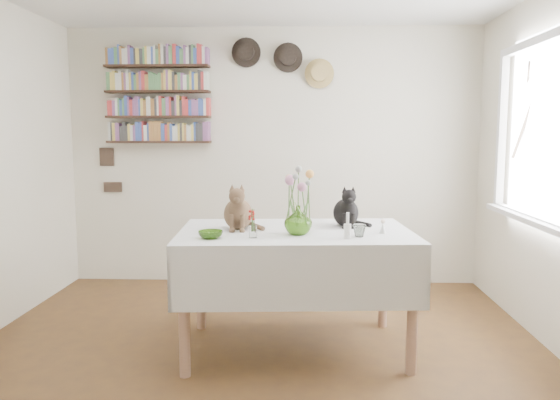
{
  "coord_description": "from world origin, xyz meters",
  "views": [
    {
      "loc": [
        0.3,
        -3.12,
        1.48
      ],
      "look_at": [
        0.15,
        0.41,
        1.05
      ],
      "focal_mm": 35.0,
      "sensor_mm": 36.0,
      "label": 1
    }
  ],
  "objects_px": {
    "black_cat": "(346,205)",
    "flower_vase": "(298,220)",
    "tabby_cat": "(238,206)",
    "dining_table": "(295,260)",
    "bookshelf_unit": "(158,96)"
  },
  "relations": [
    {
      "from": "tabby_cat",
      "to": "bookshelf_unit",
      "type": "distance_m",
      "value": 2.05
    },
    {
      "from": "dining_table",
      "to": "bookshelf_unit",
      "type": "height_order",
      "value": "bookshelf_unit"
    },
    {
      "from": "tabby_cat",
      "to": "flower_vase",
      "type": "xyz_separation_m",
      "value": [
        0.41,
        -0.2,
        -0.07
      ]
    },
    {
      "from": "black_cat",
      "to": "bookshelf_unit",
      "type": "height_order",
      "value": "bookshelf_unit"
    },
    {
      "from": "flower_vase",
      "to": "bookshelf_unit",
      "type": "distance_m",
      "value": 2.44
    },
    {
      "from": "dining_table",
      "to": "flower_vase",
      "type": "xyz_separation_m",
      "value": [
        0.02,
        -0.16,
        0.3
      ]
    },
    {
      "from": "dining_table",
      "to": "black_cat",
      "type": "height_order",
      "value": "black_cat"
    },
    {
      "from": "dining_table",
      "to": "black_cat",
      "type": "xyz_separation_m",
      "value": [
        0.35,
        0.19,
        0.35
      ]
    },
    {
      "from": "black_cat",
      "to": "bookshelf_unit",
      "type": "distance_m",
      "value": 2.4
    },
    {
      "from": "bookshelf_unit",
      "to": "tabby_cat",
      "type": "bearing_deg",
      "value": -59.23
    },
    {
      "from": "dining_table",
      "to": "black_cat",
      "type": "relative_size",
      "value": 5.48
    },
    {
      "from": "black_cat",
      "to": "flower_vase",
      "type": "height_order",
      "value": "black_cat"
    },
    {
      "from": "black_cat",
      "to": "flower_vase",
      "type": "distance_m",
      "value": 0.48
    },
    {
      "from": "flower_vase",
      "to": "dining_table",
      "type": "bearing_deg",
      "value": 97.14
    },
    {
      "from": "tabby_cat",
      "to": "flower_vase",
      "type": "bearing_deg",
      "value": -29.09
    }
  ]
}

